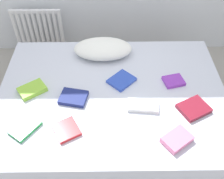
# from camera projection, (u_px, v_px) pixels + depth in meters

# --- Properties ---
(ground_plane) EXTENTS (8.00, 8.00, 0.00)m
(ground_plane) POSITION_uv_depth(u_px,v_px,m) (112.00, 127.00, 2.64)
(ground_plane) COLOR #9E998E
(bed) EXTENTS (2.00, 1.50, 0.50)m
(bed) POSITION_uv_depth(u_px,v_px,m) (112.00, 111.00, 2.46)
(bed) COLOR brown
(bed) RESTS_ON ground
(radiator) EXTENTS (0.59, 0.04, 0.52)m
(radiator) POSITION_uv_depth(u_px,v_px,m) (39.00, 30.00, 3.22)
(radiator) COLOR white
(radiator) RESTS_ON ground
(pillow) EXTENTS (0.56, 0.33, 0.15)m
(pillow) POSITION_uv_depth(u_px,v_px,m) (103.00, 49.00, 2.58)
(pillow) COLOR white
(pillow) RESTS_ON bed
(textbook_white) EXTENTS (0.26, 0.15, 0.03)m
(textbook_white) POSITION_uv_depth(u_px,v_px,m) (143.00, 106.00, 2.15)
(textbook_white) COLOR white
(textbook_white) RESTS_ON bed
(textbook_purple) EXTENTS (0.20, 0.18, 0.03)m
(textbook_purple) POSITION_uv_depth(u_px,v_px,m) (174.00, 81.00, 2.35)
(textbook_purple) COLOR purple
(textbook_purple) RESTS_ON bed
(textbook_green) EXTENTS (0.25, 0.26, 0.03)m
(textbook_green) POSITION_uv_depth(u_px,v_px,m) (25.00, 128.00, 2.00)
(textbook_green) COLOR green
(textbook_green) RESTS_ON bed
(textbook_navy) EXTENTS (0.25, 0.21, 0.04)m
(textbook_navy) POSITION_uv_depth(u_px,v_px,m) (73.00, 98.00, 2.21)
(textbook_navy) COLOR navy
(textbook_navy) RESTS_ON bed
(textbook_blue) EXTENTS (0.28, 0.28, 0.03)m
(textbook_blue) POSITION_uv_depth(u_px,v_px,m) (122.00, 80.00, 2.36)
(textbook_blue) COLOR #2847B7
(textbook_blue) RESTS_ON bed
(textbook_red) EXTENTS (0.24, 0.24, 0.03)m
(textbook_red) POSITION_uv_depth(u_px,v_px,m) (66.00, 130.00, 1.99)
(textbook_red) COLOR red
(textbook_red) RESTS_ON bed
(textbook_maroon) EXTENTS (0.29, 0.27, 0.04)m
(textbook_maroon) POSITION_uv_depth(u_px,v_px,m) (194.00, 108.00, 2.13)
(textbook_maroon) COLOR maroon
(textbook_maroon) RESTS_ON bed
(textbook_lime) EXTENTS (0.27, 0.25, 0.04)m
(textbook_lime) POSITION_uv_depth(u_px,v_px,m) (32.00, 90.00, 2.27)
(textbook_lime) COLOR #8CC638
(textbook_lime) RESTS_ON bed
(textbook_pink) EXTENTS (0.25, 0.24, 0.05)m
(textbook_pink) POSITION_uv_depth(u_px,v_px,m) (177.00, 139.00, 1.92)
(textbook_pink) COLOR pink
(textbook_pink) RESTS_ON bed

